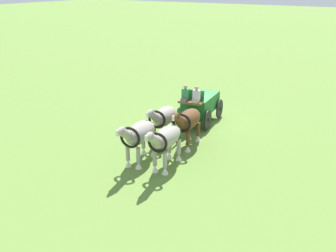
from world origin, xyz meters
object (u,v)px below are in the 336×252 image
Objects in this scene: draft_horse_lead_off at (139,135)px; draft_horse_rear_off at (163,118)px; show_wagon at (200,104)px; draft_horse_rear_near at (188,121)px; draft_horse_lead_near at (166,139)px.

draft_horse_rear_off is at bearing -171.32° from draft_horse_lead_off.
draft_horse_lead_off is at bearing 2.62° from show_wagon.
draft_horse_rear_near is 2.61m from draft_horse_lead_near.
draft_horse_rear_near is at bearing -171.32° from draft_horse_lead_near.
show_wagon is 1.81× the size of draft_horse_lead_off.
show_wagon is 1.89× the size of draft_horse_rear_off.
show_wagon is 3.60m from draft_horse_rear_near.
draft_horse_rear_off is 0.96× the size of draft_horse_lead_off.
show_wagon reaches higher than draft_horse_lead_off.
draft_horse_rear_near is (3.39, 1.18, 0.22)m from show_wagon.
draft_horse_rear_near is 1.30m from draft_horse_rear_off.
draft_horse_lead_off is at bearing -17.93° from draft_horse_rear_near.
draft_horse_rear_off is 2.91m from draft_horse_lead_near.
show_wagon is 6.18m from draft_horse_lead_near.
draft_horse_rear_near is at bearing 162.07° from draft_horse_lead_off.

